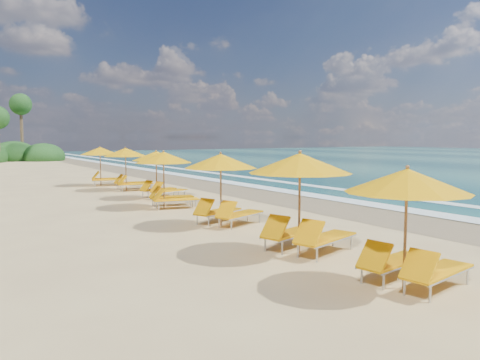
# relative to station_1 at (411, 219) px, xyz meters

# --- Properties ---
(ground) EXTENTS (160.00, 160.00, 0.00)m
(ground) POSITION_rel_station_1_xyz_m (2.27, 9.33, -1.31)
(ground) COLOR tan
(ground) RESTS_ON ground
(wet_sand) EXTENTS (4.00, 160.00, 0.01)m
(wet_sand) POSITION_rel_station_1_xyz_m (6.27, 9.33, -1.30)
(wet_sand) COLOR #8B7A53
(wet_sand) RESTS_ON ground
(surf_foam) EXTENTS (4.00, 160.00, 0.01)m
(surf_foam) POSITION_rel_station_1_xyz_m (8.97, 9.33, -1.28)
(surf_foam) COLOR white
(surf_foam) RESTS_ON ground
(station_1) EXTENTS (2.73, 2.59, 2.33)m
(station_1) POSITION_rel_station_1_xyz_m (0.00, 0.00, 0.00)
(station_1) COLOR olive
(station_1) RESTS_ON ground
(station_2) EXTENTS (3.16, 3.06, 2.53)m
(station_2) POSITION_rel_station_1_xyz_m (0.07, 3.11, 0.11)
(station_2) COLOR olive
(station_2) RESTS_ON ground
(station_3) EXTENTS (3.05, 2.99, 2.38)m
(station_3) POSITION_rel_station_1_xyz_m (0.29, 7.23, 0.03)
(station_3) COLOR olive
(station_3) RESTS_ON ground
(station_4) EXTENTS (2.84, 2.73, 2.32)m
(station_4) POSITION_rel_station_1_xyz_m (0.35, 11.69, -0.01)
(station_4) COLOR olive
(station_4) RESTS_ON ground
(station_5) EXTENTS (2.71, 2.59, 2.25)m
(station_5) POSITION_rel_station_1_xyz_m (1.23, 14.61, -0.04)
(station_5) COLOR olive
(station_5) RESTS_ON ground
(station_6) EXTENTS (2.70, 2.55, 2.33)m
(station_6) POSITION_rel_station_1_xyz_m (1.15, 18.47, 0.00)
(station_6) COLOR olive
(station_6) RESTS_ON ground
(station_7) EXTENTS (2.88, 2.78, 2.32)m
(station_7) POSITION_rel_station_1_xyz_m (0.76, 21.74, -0.01)
(station_7) COLOR olive
(station_7) RESTS_ON ground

